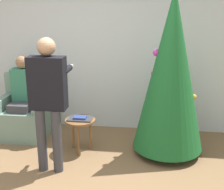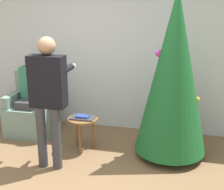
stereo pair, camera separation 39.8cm
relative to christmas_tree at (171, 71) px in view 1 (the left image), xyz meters
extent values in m
cube|color=silver|center=(-1.16, 0.86, 0.16)|extent=(8.00, 0.06, 2.70)
cylinder|color=brown|center=(0.00, 0.00, -1.14)|extent=(0.10, 0.10, 0.10)
cone|color=#195B28|center=(0.00, 0.00, 0.00)|extent=(0.97, 0.97, 2.19)
sphere|color=#B23399|center=(-0.23, 0.13, -0.06)|extent=(0.07, 0.07, 0.07)
sphere|color=gold|center=(0.33, 0.01, -0.34)|extent=(0.06, 0.06, 0.06)
sphere|color=#B23399|center=(-0.20, 0.00, 0.25)|extent=(0.10, 0.10, 0.10)
cube|color=gray|center=(-2.23, 0.26, -0.96)|extent=(0.73, 0.65, 0.47)
cube|color=gray|center=(-2.23, 0.51, -0.46)|extent=(0.73, 0.14, 0.51)
cube|color=gray|center=(-2.53, 0.26, -0.63)|extent=(0.12, 0.58, 0.19)
cube|color=gray|center=(-1.93, 0.26, -0.63)|extent=(0.12, 0.58, 0.19)
cylinder|color=#38383D|center=(-2.33, 0.06, -0.96)|extent=(0.11, 0.11, 0.47)
cylinder|color=#38383D|center=(-2.13, 0.06, -0.96)|extent=(0.11, 0.11, 0.47)
cube|color=#38383D|center=(-2.23, 0.21, -0.66)|extent=(0.32, 0.40, 0.12)
cube|color=#337A5B|center=(-2.23, 0.36, -0.35)|extent=(0.36, 0.20, 0.50)
sphere|color=#936B4C|center=(-2.23, 0.36, 0.00)|extent=(0.20, 0.20, 0.20)
cylinder|color=#38383D|center=(-1.59, -0.70, -0.78)|extent=(0.12, 0.12, 0.82)
cylinder|color=#38383D|center=(-1.39, -0.70, -0.78)|extent=(0.12, 0.12, 0.82)
cube|color=black|center=(-1.49, -0.64, -0.05)|extent=(0.45, 0.20, 0.65)
sphere|color=tan|center=(-1.49, -0.60, 0.38)|extent=(0.22, 0.22, 0.22)
cylinder|color=black|center=(-1.68, -0.45, 0.08)|extent=(0.08, 0.30, 0.08)
cylinder|color=black|center=(-1.30, -0.45, 0.08)|extent=(0.08, 0.30, 0.08)
cube|color=white|center=(-1.30, -0.26, 0.08)|extent=(0.04, 0.14, 0.04)
cylinder|color=brown|center=(-1.23, -0.11, -0.72)|extent=(0.43, 0.43, 0.03)
cylinder|color=brown|center=(-1.23, -0.26, -0.97)|extent=(0.04, 0.04, 0.45)
cylinder|color=brown|center=(-1.10, -0.03, -0.97)|extent=(0.04, 0.04, 0.45)
cylinder|color=brown|center=(-1.36, -0.03, -0.97)|extent=(0.04, 0.04, 0.45)
cube|color=#38383D|center=(-1.23, -0.11, -0.70)|extent=(0.34, 0.22, 0.02)
cube|color=navy|center=(-1.23, -0.11, -0.68)|extent=(0.18, 0.13, 0.02)
camera|label=1|loc=(-0.24, -4.13, 0.90)|focal=50.00mm
camera|label=2|loc=(0.15, -4.06, 0.90)|focal=50.00mm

